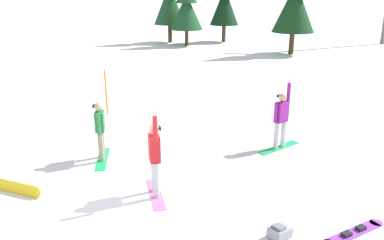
% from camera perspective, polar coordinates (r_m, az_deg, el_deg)
% --- Properties ---
extents(ground_plane, '(800.00, 800.00, 0.00)m').
position_cam_1_polar(ground_plane, '(9.56, -12.02, -11.83)').
color(ground_plane, white).
extents(snowboarder_foreground, '(0.95, 1.47, 2.07)m').
position_cam_1_polar(snowboarder_foreground, '(9.41, -5.31, -5.21)').
color(snowboarder_foreground, pink).
rests_on(snowboarder_foreground, ground_plane).
extents(snowboarder_midground, '(0.83, 1.57, 1.71)m').
position_cam_1_polar(snowboarder_midground, '(11.57, -12.84, -1.37)').
color(snowboarder_midground, '#19B259').
rests_on(snowboarder_midground, ground_plane).
extents(snowboarder_background, '(1.19, 1.44, 2.01)m').
position_cam_1_polar(snowboarder_background, '(12.35, 12.48, 0.18)').
color(snowboarder_background, '#19B259').
rests_on(snowboarder_background, ground_plane).
extents(loose_snowboard_near_right, '(1.80, 0.31, 0.29)m').
position_cam_1_polar(loose_snowboard_near_right, '(10.79, -24.16, -8.56)').
color(loose_snowboard_near_right, yellow).
rests_on(loose_snowboard_near_right, ground_plane).
extents(loose_snowboard_far_spare, '(1.38, 1.38, 0.09)m').
position_cam_1_polar(loose_snowboard_far_spare, '(9.07, 21.89, -14.55)').
color(loose_snowboard_far_spare, '#993FD8').
rests_on(loose_snowboard_far_spare, ground_plane).
extents(backpack_grey, '(0.53, 0.56, 0.31)m').
position_cam_1_polar(backpack_grey, '(8.46, 12.31, -15.19)').
color(backpack_grey, gray).
rests_on(backpack_grey, ground_plane).
extents(trail_marker_pole, '(0.06, 0.06, 1.72)m').
position_cam_1_polar(trail_marker_pole, '(15.66, -12.06, 3.84)').
color(trail_marker_pole, orange).
rests_on(trail_marker_pole, ground_plane).
extents(pine_tree_slender, '(2.55, 2.55, 5.78)m').
position_cam_1_polar(pine_tree_slender, '(32.53, -0.79, 15.99)').
color(pine_tree_slender, '#472D19').
rests_on(pine_tree_slender, ground_plane).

